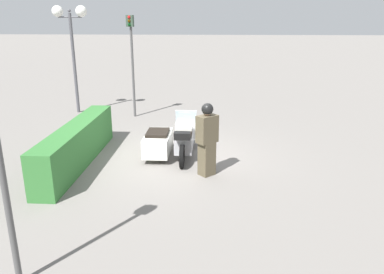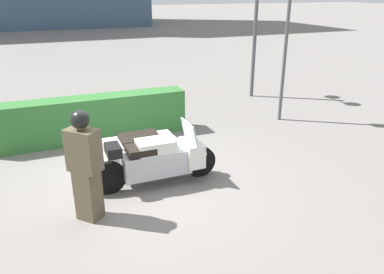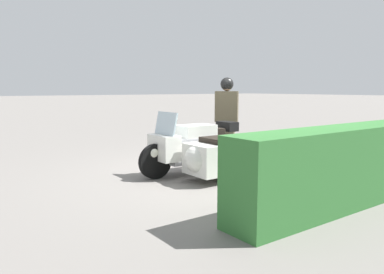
% 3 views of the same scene
% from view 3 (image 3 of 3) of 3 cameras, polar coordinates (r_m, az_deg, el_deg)
% --- Properties ---
extents(ground_plane, '(160.00, 160.00, 0.00)m').
position_cam_3_polar(ground_plane, '(6.81, 3.67, -5.68)').
color(ground_plane, slate).
extents(police_motorcycle, '(2.34, 1.36, 1.14)m').
position_cam_3_polar(police_motorcycle, '(6.56, 2.40, -2.13)').
color(police_motorcycle, black).
rests_on(police_motorcycle, ground).
extents(officer_rider, '(0.54, 0.55, 1.78)m').
position_cam_3_polar(officer_rider, '(8.13, 5.29, 3.12)').
color(officer_rider, brown).
rests_on(officer_rider, ground).
extents(hedge_bush_curbside, '(4.51, 0.60, 1.05)m').
position_cam_3_polar(hedge_bush_curbside, '(5.62, 23.98, -3.68)').
color(hedge_bush_curbside, '#337033').
rests_on(hedge_bush_curbside, ground).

